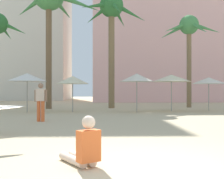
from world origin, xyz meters
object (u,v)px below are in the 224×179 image
Objects in this scene: cafe_umbrella_1 at (171,78)px; person_mid_left at (41,100)px; cafe_umbrella_0 at (73,80)px; palm_tree_far_right at (189,33)px; palm_tree_center at (49,1)px; cafe_umbrella_3 at (137,78)px; cafe_umbrella_2 at (27,77)px; cafe_umbrella_4 at (209,81)px; palm_tree_right at (112,16)px; person_near_right at (84,149)px.

cafe_umbrella_1 reaches higher than person_mid_left.
cafe_umbrella_0 is 1.36× the size of person_mid_left.
person_mid_left is (-9.89, -10.39, -5.20)m from palm_tree_far_right.
cafe_umbrella_1 is 1.50× the size of person_mid_left.
palm_tree_center reaches higher than cafe_umbrella_3.
person_mid_left is at bearing -69.88° from cafe_umbrella_2.
person_mid_left is at bearing -98.14° from cafe_umbrella_0.
cafe_umbrella_0 is at bearing -177.89° from cafe_umbrella_1.
cafe_umbrella_2 is 12.08m from cafe_umbrella_4.
palm_tree_right is 5.24× the size of person_mid_left.
cafe_umbrella_0 is 1.02× the size of cafe_umbrella_4.
cafe_umbrella_4 is 11.91m from person_mid_left.
cafe_umbrella_0 is 6.02m from person_mid_left.
palm_tree_far_right is at bearing 59.95° from cafe_umbrella_1.
palm_tree_far_right is at bearing 147.96° from person_mid_left.
cafe_umbrella_2 is (-11.92, -4.86, -3.91)m from palm_tree_far_right.
cafe_umbrella_2 is (-0.68, -3.67, -6.01)m from palm_tree_center.
person_mid_left reaches higher than person_near_right.
cafe_umbrella_4 is (5.02, 0.88, -0.16)m from cafe_umbrella_3.
palm_tree_far_right is 6.33m from cafe_umbrella_1.
cafe_umbrella_1 is at bearing 2.11° from cafe_umbrella_0.
palm_tree_right reaches higher than cafe_umbrella_3.
cafe_umbrella_3 is at bearing 149.03° from person_mid_left.
palm_tree_far_right is 10.91m from cafe_umbrella_0.
person_mid_left is at bearing -147.70° from cafe_umbrella_4.
person_mid_left is (2.03, -5.53, -1.29)m from cafe_umbrella_2.
cafe_umbrella_4 reaches higher than person_mid_left.
palm_tree_far_right is at bearing 45.28° from cafe_umbrella_3.
palm_tree_right is at bearing -174.11° from palm_tree_far_right.
palm_tree_right is at bearing 37.19° from cafe_umbrella_2.
cafe_umbrella_2 is 2.40× the size of person_near_right.
person_mid_left is (-0.84, -5.86, -1.13)m from cafe_umbrella_0.
person_near_right is at bearing -112.37° from palm_tree_far_right.
palm_tree_center is 7.07m from cafe_umbrella_2.
palm_tree_far_right is at bearing 6.02° from palm_tree_center.
palm_tree_center is 9.52m from cafe_umbrella_3.
person_mid_left is (-3.51, -9.74, -6.36)m from palm_tree_right.
cafe_umbrella_1 is 1.13× the size of cafe_umbrella_4.
cafe_umbrella_4 is at bearing -88.12° from palm_tree_far_right.
cafe_umbrella_1 reaches higher than cafe_umbrella_0.
palm_tree_right is 18.87m from person_near_right.
palm_tree_right is 6.82m from cafe_umbrella_3.
cafe_umbrella_0 is 0.90× the size of cafe_umbrella_1.
cafe_umbrella_2 is 6.03m from person_mid_left.
cafe_umbrella_4 is (12.05, 0.80, -0.17)m from cafe_umbrella_2.
person_near_right is (-1.09, -17.49, -6.99)m from palm_tree_right.
cafe_umbrella_2 is 7.03m from cafe_umbrella_3.
cafe_umbrella_0 is at bearing 6.45° from cafe_umbrella_2.
cafe_umbrella_2 is at bearing -176.57° from cafe_umbrella_1.
palm_tree_far_right is (6.38, 0.66, -1.17)m from palm_tree_right.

